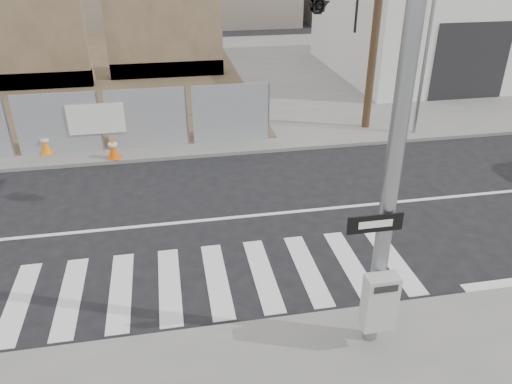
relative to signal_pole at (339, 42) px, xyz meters
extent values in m
plane|color=black|center=(-2.49, 2.05, -4.78)|extent=(100.00, 100.00, 0.00)
cube|color=slate|center=(-2.49, 16.05, -4.72)|extent=(50.00, 20.00, 0.12)
cylinder|color=gray|center=(0.01, -2.75, -1.16)|extent=(0.26, 0.26, 7.00)
cube|color=#B2B2AF|center=(-0.04, -3.03, -3.64)|extent=(0.55, 0.30, 1.05)
cube|color=black|center=(-0.24, -2.91, -2.16)|extent=(0.90, 0.03, 0.30)
cube|color=silver|center=(-0.24, -2.93, -2.16)|extent=(0.55, 0.01, 0.12)
imported|color=black|center=(0.01, -0.75, 0.79)|extent=(0.16, 0.20, 1.00)
cylinder|color=gray|center=(5.51, 6.65, -2.06)|extent=(0.12, 0.12, 5.20)
cube|color=brown|center=(-9.49, 15.45, -4.26)|extent=(6.00, 1.30, 0.80)
cube|color=brown|center=(-2.99, 16.45, -4.26)|extent=(5.50, 1.30, 0.80)
cube|color=silver|center=(11.51, 15.05, -2.26)|extent=(12.00, 10.00, 4.80)
cube|color=black|center=(9.51, 10.03, -3.06)|extent=(3.40, 0.06, 3.20)
cube|color=orange|center=(-7.20, 7.08, -4.64)|extent=(0.46, 0.46, 0.03)
cone|color=orange|center=(-7.20, 7.08, -4.29)|extent=(0.40, 0.40, 0.75)
cylinder|color=silver|center=(-7.20, 7.08, -4.18)|extent=(0.29, 0.29, 0.09)
cube|color=#F25A0C|center=(-5.01, 6.27, -4.64)|extent=(0.48, 0.48, 0.03)
cone|color=#F25A0C|center=(-5.01, 6.27, -4.29)|extent=(0.43, 0.43, 0.73)
cylinder|color=silver|center=(-5.01, 6.27, -4.19)|extent=(0.28, 0.28, 0.08)
camera|label=1|loc=(-3.25, -9.01, 1.82)|focal=35.00mm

